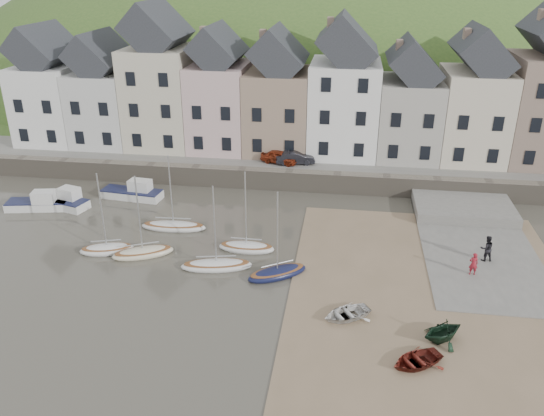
% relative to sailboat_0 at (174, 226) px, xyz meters
% --- Properties ---
extents(ground, '(160.00, 160.00, 0.00)m').
position_rel_sailboat_0_xyz_m(ground, '(8.02, -7.48, -0.26)').
color(ground, '#454136').
rests_on(ground, ground).
extents(quay_land, '(90.00, 30.00, 1.50)m').
position_rel_sailboat_0_xyz_m(quay_land, '(8.02, 24.52, 0.49)').
color(quay_land, '#3C5E25').
rests_on(quay_land, ground).
extents(quay_street, '(70.00, 7.00, 0.10)m').
position_rel_sailboat_0_xyz_m(quay_street, '(8.02, 13.02, 1.29)').
color(quay_street, slate).
rests_on(quay_street, quay_land).
extents(seawall, '(70.00, 1.20, 1.80)m').
position_rel_sailboat_0_xyz_m(seawall, '(8.02, 9.52, 0.64)').
color(seawall, slate).
rests_on(seawall, ground).
extents(beach, '(18.00, 26.00, 0.06)m').
position_rel_sailboat_0_xyz_m(beach, '(19.02, -7.48, -0.23)').
color(beach, '#7B664A').
rests_on(beach, ground).
extents(slipway, '(8.00, 18.00, 0.12)m').
position_rel_sailboat_0_xyz_m(slipway, '(23.02, 0.52, -0.20)').
color(slipway, slate).
rests_on(slipway, ground).
extents(hillside, '(134.40, 84.00, 84.00)m').
position_rel_sailboat_0_xyz_m(hillside, '(3.02, 52.52, -18.25)').
color(hillside, '#3C5E25').
rests_on(hillside, ground).
extents(townhouse_terrace, '(61.05, 8.00, 13.93)m').
position_rel_sailboat_0_xyz_m(townhouse_terrace, '(9.78, 16.52, 7.06)').
color(townhouse_terrace, white).
rests_on(townhouse_terrace, quay_land).
extents(sailboat_0, '(5.22, 1.77, 6.32)m').
position_rel_sailboat_0_xyz_m(sailboat_0, '(0.00, 0.00, 0.00)').
color(sailboat_0, silver).
rests_on(sailboat_0, ground).
extents(sailboat_1, '(4.13, 2.57, 6.32)m').
position_rel_sailboat_0_xyz_m(sailboat_1, '(-3.62, -4.32, 0.01)').
color(sailboat_1, silver).
rests_on(sailboat_1, ground).
extents(sailboat_2, '(4.57, 3.22, 6.32)m').
position_rel_sailboat_0_xyz_m(sailboat_2, '(-0.87, -4.44, 0.00)').
color(sailboat_2, beige).
rests_on(sailboat_2, ground).
extents(sailboat_3, '(4.11, 1.52, 6.32)m').
position_rel_sailboat_0_xyz_m(sailboat_3, '(6.31, -2.59, 0.01)').
color(sailboat_3, silver).
rests_on(sailboat_3, ground).
extents(sailboat_4, '(5.11, 2.46, 6.32)m').
position_rel_sailboat_0_xyz_m(sailboat_4, '(4.75, -5.42, 0.00)').
color(sailboat_4, silver).
rests_on(sailboat_4, ground).
extents(sailboat_5, '(4.37, 3.56, 6.32)m').
position_rel_sailboat_0_xyz_m(sailboat_5, '(9.00, -5.82, 0.00)').
color(sailboat_5, '#121739').
rests_on(sailboat_5, ground).
extents(motorboat_0, '(5.04, 2.97, 1.70)m').
position_rel_sailboat_0_xyz_m(motorboat_0, '(-10.59, 2.83, 0.32)').
color(motorboat_0, silver).
rests_on(motorboat_0, ground).
extents(motorboat_1, '(5.35, 2.66, 1.70)m').
position_rel_sailboat_0_xyz_m(motorboat_1, '(-12.41, 2.08, 0.32)').
color(motorboat_1, silver).
rests_on(motorboat_1, ground).
extents(motorboat_2, '(5.60, 2.35, 1.70)m').
position_rel_sailboat_0_xyz_m(motorboat_2, '(-5.36, 5.48, 0.32)').
color(motorboat_2, silver).
rests_on(motorboat_2, ground).
extents(rowboat_white, '(3.63, 3.37, 0.61)m').
position_rel_sailboat_0_xyz_m(rowboat_white, '(13.66, -9.97, 0.11)').
color(rowboat_white, silver).
rests_on(rowboat_white, beach).
extents(rowboat_green, '(3.34, 3.25, 1.34)m').
position_rel_sailboat_0_xyz_m(rowboat_green, '(18.95, -11.36, 0.47)').
color(rowboat_green, black).
rests_on(rowboat_green, beach).
extents(rowboat_red, '(3.54, 3.29, 0.60)m').
position_rel_sailboat_0_xyz_m(rowboat_red, '(17.35, -13.60, 0.10)').
color(rowboat_red, maroon).
rests_on(rowboat_red, beach).
extents(person_red, '(0.61, 0.42, 1.61)m').
position_rel_sailboat_0_xyz_m(person_red, '(21.90, -3.92, 0.66)').
color(person_red, maroon).
rests_on(person_red, slipway).
extents(person_dark, '(1.05, 0.89, 1.89)m').
position_rel_sailboat_0_xyz_m(person_dark, '(23.14, -1.84, 0.80)').
color(person_dark, black).
rests_on(person_dark, slipway).
extents(car_left, '(3.88, 2.43, 1.23)m').
position_rel_sailboat_0_xyz_m(car_left, '(6.81, 12.02, 1.96)').
color(car_left, maroon).
rests_on(car_left, quay_street).
extents(car_right, '(3.88, 2.01, 1.22)m').
position_rel_sailboat_0_xyz_m(car_right, '(8.30, 12.02, 1.95)').
color(car_right, black).
rests_on(car_right, quay_street).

